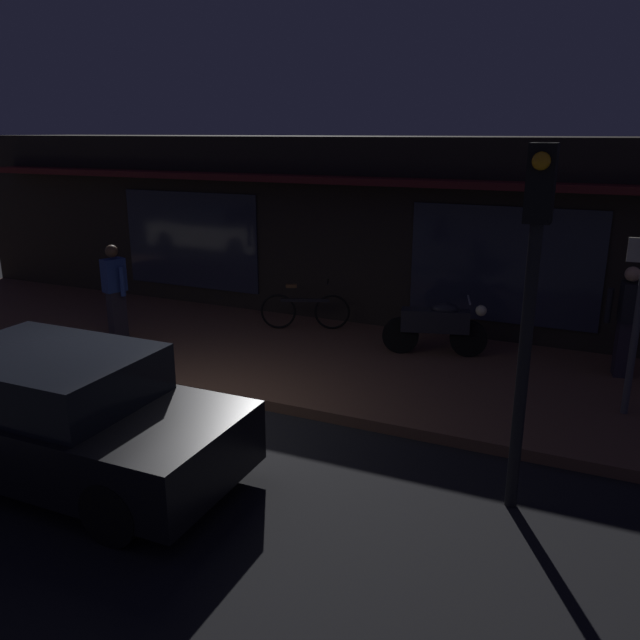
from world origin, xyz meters
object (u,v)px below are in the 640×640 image
bicycle_parked (305,310)px  parked_car_far (59,415)px  sign_post (638,313)px  traffic_light_pole (533,269)px  motorcycle (437,326)px  person_bystander (626,319)px  person_photographer (115,290)px

bicycle_parked → parked_car_far: bearing=-93.0°
sign_post → parked_car_far: 7.02m
bicycle_parked → traffic_light_pole: 6.41m
bicycle_parked → motorcycle: bearing=-8.9°
motorcycle → person_bystander: 2.81m
person_photographer → sign_post: (8.23, 0.20, 0.48)m
motorcycle → bicycle_parked: size_ratio=1.08×
person_photographer → traffic_light_pole: 7.71m
person_photographer → parked_car_far: (2.50, -3.78, -0.32)m
motorcycle → bicycle_parked: motorcycle is taller
motorcycle → sign_post: bearing=-23.6°
sign_post → parked_car_far: (-5.73, -3.98, -0.81)m
person_photographer → person_bystander: bearing=11.5°
person_bystander → person_photographer: bearing=-168.5°
sign_post → person_bystander: bearing=92.7°
bicycle_parked → sign_post: size_ratio=0.65×
person_bystander → parked_car_far: bearing=-136.1°
traffic_light_pole → sign_post: bearing=68.0°
bicycle_parked → person_photographer: size_ratio=0.93×
traffic_light_pole → bicycle_parked: bearing=135.9°
bicycle_parked → person_bystander: (5.36, -0.18, 0.52)m
person_photographer → sign_post: size_ratio=0.70×
person_bystander → parked_car_far: 7.86m
person_photographer → person_bystander: same height
person_bystander → bicycle_parked: bearing=178.1°
sign_post → bicycle_parked: bearing=163.1°
motorcycle → person_photographer: (-5.39, -1.44, 0.38)m
motorcycle → sign_post: sign_post is taller
person_photographer → bicycle_parked: bearing=33.4°
sign_post → parked_car_far: sign_post is taller
bicycle_parked → traffic_light_pole: bearing=-44.1°
person_bystander → traffic_light_pole: 4.43m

